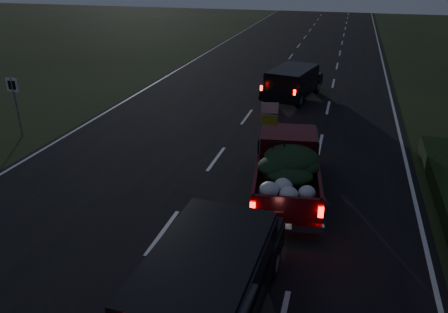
% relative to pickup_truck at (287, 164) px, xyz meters
% --- Properties ---
extents(ground, '(120.00, 120.00, 0.00)m').
position_rel_pickup_truck_xyz_m(ground, '(-2.85, -3.15, -0.98)').
color(ground, black).
rests_on(ground, ground).
extents(road_asphalt, '(14.00, 120.00, 0.02)m').
position_rel_pickup_truck_xyz_m(road_asphalt, '(-2.85, -3.15, -0.97)').
color(road_asphalt, black).
rests_on(road_asphalt, ground).
extents(route_sign, '(0.55, 0.08, 2.50)m').
position_rel_pickup_truck_xyz_m(route_sign, '(-11.35, 1.85, 0.68)').
color(route_sign, gray).
rests_on(route_sign, ground).
extents(pickup_truck, '(2.57, 5.21, 2.62)m').
position_rel_pickup_truck_xyz_m(pickup_truck, '(0.00, 0.00, 0.00)').
color(pickup_truck, '#3B080D').
rests_on(pickup_truck, ground).
extents(lead_suv, '(2.84, 4.92, 1.33)m').
position_rel_pickup_truck_xyz_m(lead_suv, '(-1.26, 10.58, 0.02)').
color(lead_suv, black).
rests_on(lead_suv, ground).
extents(rear_suv, '(2.37, 5.07, 1.43)m').
position_rel_pickup_truck_xyz_m(rear_suv, '(-0.71, -5.84, 0.10)').
color(rear_suv, black).
rests_on(rear_suv, ground).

